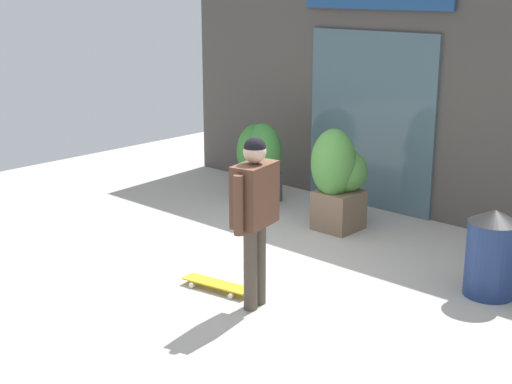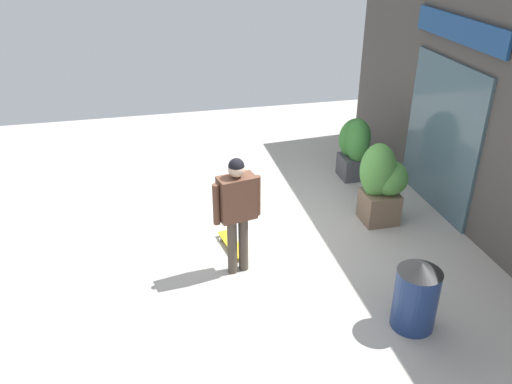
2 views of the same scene
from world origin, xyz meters
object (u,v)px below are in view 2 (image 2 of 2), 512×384
Objects in this scene: skateboarder at (237,205)px; planter_box_left at (380,180)px; trash_bin at (416,295)px; planter_box_right at (356,145)px; skateboard at (232,244)px.

skateboarder reaches higher than planter_box_left.
trash_bin is at bearing -142.42° from skateboarder.
planter_box_right is at bearing -59.80° from skateboarder.
planter_box_right is at bearing -64.82° from skateboard.
skateboarder reaches higher than skateboard.
planter_box_right is at bearing 171.43° from planter_box_left.
planter_box_left reaches higher than planter_box_right.
skateboarder is 1.46× the size of planter_box_right.
planter_box_left is 2.45m from trash_bin.
skateboarder reaches higher than trash_bin.
planter_box_right is 3.98m from trash_bin.
skateboard is 0.69× the size of planter_box_right.
planter_box_right is (-1.53, 0.23, -0.08)m from planter_box_left.
skateboarder is 2.55m from planter_box_left.
skateboarder is 1.87× the size of trash_bin.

